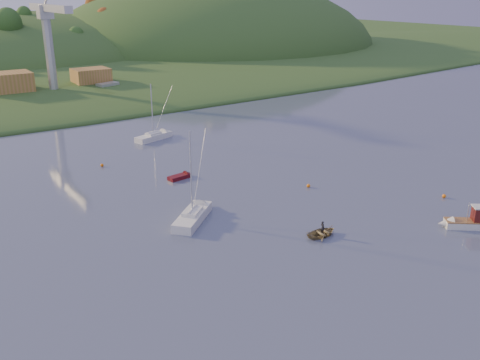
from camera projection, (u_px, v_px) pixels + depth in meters
shore_slope at (6, 77)px, 166.16m from camera, size 640.00×150.00×7.00m
hill_center at (7, 60)px, 206.38m from camera, size 140.00×120.00×36.00m
hill_right at (214, 50)px, 239.99m from camera, size 150.00×130.00×60.00m
wharf at (64, 93)px, 135.06m from camera, size 42.00×16.00×2.40m
shed_west at (7, 83)px, 127.70m from camera, size 11.00×8.00×4.80m
shed_east at (91, 76)px, 139.78m from camera, size 9.00×7.00×4.00m
dock_crane at (49, 29)px, 125.24m from camera, size 3.20×28.00×20.30m
fishing_boat at (463, 221)px, 61.79m from camera, size 5.48×4.82×3.57m
sailboat_near at (192, 216)px, 63.46m from camera, size 7.58×7.08×11.09m
sailboat_far at (153, 136)px, 97.66m from camera, size 7.69×4.32×10.22m
canoe at (322, 233)px, 59.86m from camera, size 3.70×2.65×0.76m
paddler at (322, 230)px, 59.73m from camera, size 0.37×0.56×1.52m
red_tender at (184, 176)px, 78.26m from camera, size 4.17×1.96×1.37m
work_vessel at (108, 91)px, 137.29m from camera, size 13.63×7.91×3.31m
buoy_0 at (444, 196)px, 70.72m from camera, size 0.50×0.50×0.50m
buoy_1 at (308, 186)px, 74.41m from camera, size 0.50×0.50×0.50m
buoy_3 at (102, 165)px, 83.03m from camera, size 0.50×0.50×0.50m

